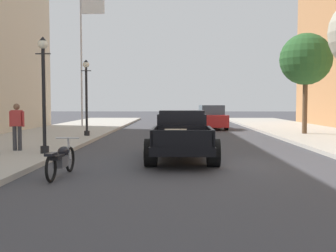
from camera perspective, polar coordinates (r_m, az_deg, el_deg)
ground_plane at (r=12.27m, az=4.23°, el=-5.29°), size 140.00×140.00×0.00m
hotrod_truck_black at (r=13.17m, az=1.93°, el=-1.39°), size 2.23×4.96×1.58m
motorcycle_parked at (r=10.36m, az=-14.85°, el=-4.53°), size 0.62×2.12×0.93m
car_background_red at (r=28.05m, az=6.09°, el=1.14°), size 2.06×4.40×1.65m
pedestrian_sidewalk_left at (r=15.13m, az=-20.54°, el=0.27°), size 0.53×0.22×1.65m
street_lamp_near at (r=14.01m, az=-17.14°, el=5.42°), size 0.50×0.32×3.85m
street_lamp_far at (r=20.97m, az=-11.44°, el=4.77°), size 0.50×0.32×3.85m
flagpole at (r=29.44m, az=-11.70°, el=10.95°), size 1.74×0.16×9.16m
street_tree_second at (r=23.26m, az=18.87°, el=8.86°), size 2.78×2.78×5.41m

